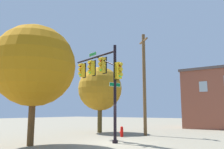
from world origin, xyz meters
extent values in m
plane|color=gray|center=(0.00, 0.00, 0.00)|extent=(120.00, 120.00, 0.00)
cylinder|color=black|center=(0.00, 0.00, 3.25)|extent=(0.20, 0.20, 6.49)
cylinder|color=black|center=(0.00, 0.00, 0.10)|extent=(0.36, 0.36, 0.20)
cylinder|color=black|center=(2.34, -0.68, 6.08)|extent=(4.71, 1.49, 0.14)
cylinder|color=black|center=(1.05, -0.31, 5.58)|extent=(2.16, 0.70, 1.07)
cube|color=yellow|center=(1.34, -0.39, 5.33)|extent=(0.40, 0.43, 1.10)
cube|color=black|center=(1.29, -0.58, 5.33)|extent=(0.44, 0.15, 1.22)
sphere|color=maroon|center=(1.38, -0.19, 5.67)|extent=(0.22, 0.22, 0.22)
cylinder|color=yellow|center=(1.40, -0.14, 5.72)|extent=(0.26, 0.19, 0.23)
sphere|color=#855607|center=(1.38, -0.19, 5.33)|extent=(0.22, 0.22, 0.22)
cylinder|color=yellow|center=(1.40, -0.14, 5.38)|extent=(0.26, 0.19, 0.23)
sphere|color=#20FF59|center=(1.38, -0.19, 4.99)|extent=(0.22, 0.22, 0.22)
cylinder|color=yellow|center=(1.40, -0.14, 5.04)|extent=(0.26, 0.19, 0.23)
cube|color=yellow|center=(2.67, -0.78, 5.33)|extent=(0.42, 0.44, 1.10)
cube|color=black|center=(2.61, -0.97, 5.33)|extent=(0.43, 0.18, 1.22)
sphere|color=maroon|center=(2.74, -0.59, 5.67)|extent=(0.22, 0.22, 0.22)
cylinder|color=yellow|center=(2.76, -0.53, 5.72)|extent=(0.26, 0.21, 0.23)
sphere|color=#855607|center=(2.74, -0.59, 5.33)|extent=(0.22, 0.22, 0.22)
cylinder|color=yellow|center=(2.76, -0.53, 5.38)|extent=(0.26, 0.21, 0.23)
sphere|color=#20FF59|center=(2.74, -0.59, 4.99)|extent=(0.22, 0.22, 0.22)
cylinder|color=yellow|center=(2.76, -0.53, 5.04)|extent=(0.26, 0.21, 0.23)
cube|color=yellow|center=(4.01, -1.17, 5.33)|extent=(0.41, 0.43, 1.10)
cube|color=black|center=(3.95, -1.36, 5.33)|extent=(0.43, 0.16, 1.22)
sphere|color=maroon|center=(4.06, -0.97, 5.67)|extent=(0.22, 0.22, 0.22)
cylinder|color=yellow|center=(4.08, -0.92, 5.72)|extent=(0.26, 0.20, 0.23)
sphere|color=#855607|center=(4.06, -0.97, 5.33)|extent=(0.22, 0.22, 0.22)
cylinder|color=yellow|center=(4.08, -0.92, 5.38)|extent=(0.26, 0.20, 0.23)
sphere|color=#20FF59|center=(4.06, -0.97, 4.99)|extent=(0.22, 0.22, 0.22)
cylinder|color=yellow|center=(4.08, -0.92, 5.04)|extent=(0.26, 0.20, 0.23)
cube|color=gold|center=(-0.34, 0.10, 4.68)|extent=(0.44, 0.41, 1.10)
cube|color=black|center=(-0.14, 0.04, 4.68)|extent=(0.16, 0.43, 1.22)
sphere|color=maroon|center=(-0.53, 0.15, 5.02)|extent=(0.22, 0.22, 0.22)
cylinder|color=gold|center=(-0.59, 0.17, 5.07)|extent=(0.20, 0.26, 0.23)
sphere|color=#855607|center=(-0.53, 0.15, 4.68)|extent=(0.22, 0.22, 0.22)
cylinder|color=gold|center=(-0.59, 0.17, 4.73)|extent=(0.20, 0.26, 0.23)
sphere|color=#20FF59|center=(-0.53, 0.15, 4.34)|extent=(0.22, 0.22, 0.22)
cylinder|color=gold|center=(-0.59, 0.17, 4.39)|extent=(0.20, 0.26, 0.23)
cube|color=white|center=(2.57, -0.75, 6.38)|extent=(0.91, 0.28, 0.26)
cube|color=#1B7A32|center=(2.57, -0.75, 6.38)|extent=(0.87, 0.28, 0.22)
cube|color=white|center=(0.00, 0.00, 3.78)|extent=(0.28, 0.91, 0.26)
cube|color=#086F34|center=(0.00, 0.00, 3.78)|extent=(0.28, 0.87, 0.22)
cylinder|color=brown|center=(0.70, -5.65, 4.48)|extent=(0.29, 0.29, 8.96)
cube|color=brown|center=(0.70, -5.65, 8.36)|extent=(1.42, 1.29, 0.12)
cylinder|color=red|center=(1.71, -3.48, 0.33)|extent=(0.24, 0.24, 0.65)
sphere|color=red|center=(1.71, -3.48, 0.72)|extent=(0.22, 0.22, 0.22)
cylinder|color=red|center=(1.86, -3.48, 0.36)|extent=(0.12, 0.10, 0.10)
cylinder|color=#51411E|center=(5.64, -5.62, 1.22)|extent=(0.44, 0.44, 2.43)
sphere|color=#A67319|center=(5.64, -5.62, 4.28)|extent=(4.34, 4.34, 4.34)
cylinder|color=brown|center=(3.45, 3.87, 1.34)|extent=(0.39, 0.39, 2.69)
sphere|color=#AD6E10|center=(3.45, 3.87, 4.85)|extent=(5.09, 5.09, 5.09)
cube|color=brown|center=(-2.45, -18.39, 3.42)|extent=(6.34, 6.26, 6.85)
cube|color=#574A47|center=(-2.45, -18.39, 7.00)|extent=(6.64, 6.56, 0.30)
cube|color=#A5B7C6|center=(-1.96, -15.24, 4.87)|extent=(0.90, 0.04, 1.20)
camera|label=1|loc=(-8.71, 12.81, 1.99)|focal=37.53mm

